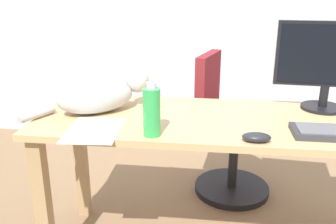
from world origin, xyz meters
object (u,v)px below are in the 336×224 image
at_px(monitor, 329,63).
at_px(water_bottle, 152,112).
at_px(office_chair, 227,136).
at_px(cat, 100,95).
at_px(computer_mouse, 256,137).

xyz_separation_m(monitor, water_bottle, (-0.76, -0.43, -0.13)).
height_order(office_chair, water_bottle, water_bottle).
relative_size(cat, computer_mouse, 4.71).
relative_size(monitor, computer_mouse, 4.37).
xyz_separation_m(office_chair, water_bottle, (-0.34, -0.85, 0.44)).
height_order(office_chair, computer_mouse, office_chair).
bearing_deg(computer_mouse, water_bottle, 178.15).
bearing_deg(water_bottle, cat, 137.62).
bearing_deg(computer_mouse, monitor, 50.95).
bearing_deg(monitor, cat, -171.02).
xyz_separation_m(computer_mouse, water_bottle, (-0.40, 0.01, 0.08)).
xyz_separation_m(cat, water_bottle, (0.29, -0.26, 0.02)).
bearing_deg(office_chair, computer_mouse, -85.52).
xyz_separation_m(office_chair, cat, (-0.62, -0.59, 0.42)).
relative_size(cat, water_bottle, 2.41).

